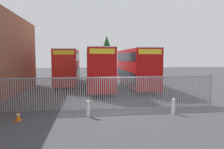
# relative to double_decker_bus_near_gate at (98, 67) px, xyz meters

# --- Properties ---
(ground_plane) EXTENTS (100.00, 100.00, 0.00)m
(ground_plane) POSITION_rel_double_decker_bus_near_gate_xyz_m (0.87, -0.99, -2.42)
(ground_plane) COLOR #3D3D42
(palisade_fence) EXTENTS (14.67, 0.14, 2.35)m
(palisade_fence) POSITION_rel_double_decker_bus_near_gate_xyz_m (0.20, -8.99, -1.24)
(palisade_fence) COLOR gray
(palisade_fence) RESTS_ON ground
(double_decker_bus_near_gate) EXTENTS (2.54, 10.81, 4.42)m
(double_decker_bus_near_gate) POSITION_rel_double_decker_bus_near_gate_xyz_m (0.00, 0.00, 0.00)
(double_decker_bus_near_gate) COLOR #B70C0C
(double_decker_bus_near_gate) RESTS_ON ground
(double_decker_bus_behind_fence_left) EXTENTS (2.54, 10.81, 4.42)m
(double_decker_bus_behind_fence_left) POSITION_rel_double_decker_bus_near_gate_xyz_m (-3.63, 4.35, 0.00)
(double_decker_bus_behind_fence_left) COLOR red
(double_decker_bus_behind_fence_left) RESTS_ON ground
(double_decker_bus_behind_fence_right) EXTENTS (2.54, 10.81, 4.42)m
(double_decker_bus_behind_fence_right) POSITION_rel_double_decker_bus_near_gate_xyz_m (4.32, 0.56, 0.00)
(double_decker_bus_behind_fence_right) COLOR #B70C0C
(double_decker_bus_behind_fence_right) RESTS_ON ground
(bollard_near_left) EXTENTS (0.20, 0.20, 0.95)m
(bollard_near_left) POSITION_rel_double_decker_bus_near_gate_xyz_m (-1.26, -10.64, -1.95)
(bollard_near_left) COLOR silver
(bollard_near_left) RESTS_ON ground
(bollard_center_front) EXTENTS (0.20, 0.20, 0.95)m
(bollard_center_front) POSITION_rel_double_decker_bus_near_gate_xyz_m (3.93, -10.75, -1.95)
(bollard_center_front) COLOR silver
(bollard_center_front) RESTS_ON ground
(traffic_cone_by_gate) EXTENTS (0.34, 0.34, 0.59)m
(traffic_cone_by_gate) POSITION_rel_double_decker_bus_near_gate_xyz_m (-5.08, -10.90, -2.13)
(traffic_cone_by_gate) COLOR orange
(traffic_cone_by_gate) RESTS_ON ground
(tree_tall_back) EXTENTS (3.52, 3.52, 8.01)m
(tree_tall_back) POSITION_rel_double_decker_bus_near_gate_xyz_m (2.99, 20.05, 3.05)
(tree_tall_back) COLOR #4C3823
(tree_tall_back) RESTS_ON ground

